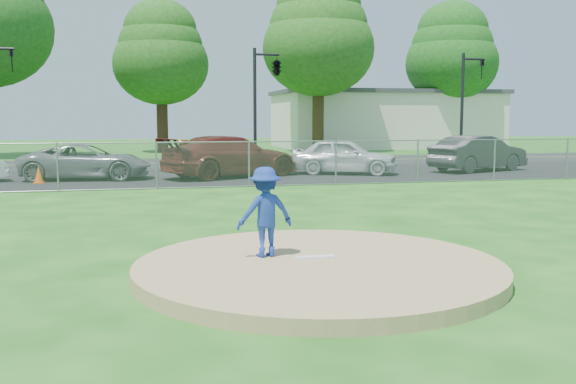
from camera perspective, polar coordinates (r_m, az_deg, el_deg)
name	(u,v)px	position (r m, az deg, el deg)	size (l,w,h in m)	color
ground	(227,195)	(19.17, -5.42, -0.25)	(120.00, 120.00, 0.00)	#165011
pitchers_mound	(319,268)	(9.48, 2.76, -6.79)	(5.40, 5.40, 0.20)	#A18558
pitching_rubber	(315,257)	(9.64, 2.43, -5.83)	(0.60, 0.15, 0.04)	white
chain_link_fence	(219,165)	(21.08, -6.17, 2.41)	(40.00, 0.06, 1.50)	gray
parking_lot	(205,175)	(25.60, -7.37, 1.47)	(50.00, 8.00, 0.01)	black
street	(190,162)	(33.04, -8.67, 2.62)	(60.00, 7.00, 0.01)	black
commercial_building	(384,119)	(50.40, 8.54, 6.45)	(16.40, 9.40, 4.30)	beige
tree_center	(161,52)	(43.10, -11.24, 12.11)	(6.16, 6.16, 9.84)	#331D12
tree_right	(318,34)	(42.80, 2.73, 13.85)	(7.28, 7.28, 11.63)	#362413
tree_far_right	(452,52)	(49.54, 14.35, 11.99)	(6.72, 6.72, 10.74)	#382414
traffic_signal_center	(274,69)	(31.63, -1.22, 10.86)	(1.42, 2.48, 5.60)	black
traffic_signal_right	(466,97)	(35.14, 15.58, 8.17)	(1.28, 0.20, 5.60)	black
pitcher	(265,212)	(9.69, -2.05, -1.79)	(0.88, 0.51, 1.36)	navy
traffic_cone	(39,174)	(23.98, -21.27, 1.48)	(0.32, 0.32, 0.62)	#FF650D
parked_car_gray	(86,162)	(24.88, -17.49, 2.58)	(2.16, 4.68, 1.30)	slate
parked_car_darkred	(231,156)	(24.76, -5.08, 3.18)	(2.22, 5.47, 1.59)	#5B1F16
parked_car_pearl	(344,156)	(26.03, 5.01, 3.20)	(1.71, 4.25, 1.45)	silver
parked_car_charcoal	(478,153)	(28.52, 16.56, 3.31)	(1.60, 4.58, 1.51)	#29282B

